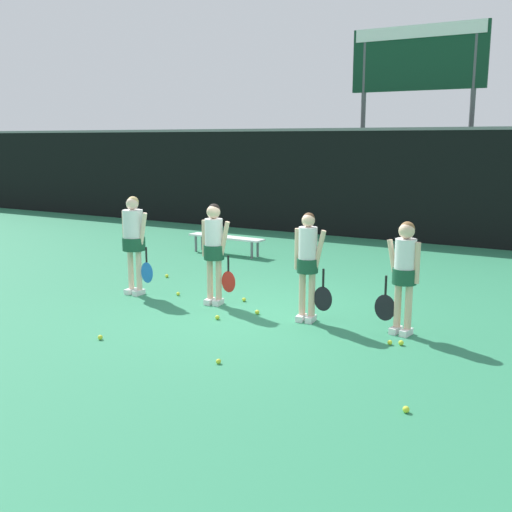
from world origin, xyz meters
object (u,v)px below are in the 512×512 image
object	(u,v)px
tennis_ball_3	(390,342)
tennis_ball_7	(167,276)
bench_courtside	(226,239)
tennis_ball_6	(401,343)
player_0	(134,236)
tennis_ball_10	(381,308)
tennis_ball_9	(100,337)
tennis_ball_0	(406,409)
tennis_ball_5	(217,317)
player_2	(308,259)
tennis_ball_4	(244,300)
player_1	(214,245)
tennis_ball_8	(178,294)
player_3	(404,269)
tennis_ball_11	(257,312)
scoreboard	(417,73)
tennis_ball_2	(218,361)

from	to	relation	value
tennis_ball_3	tennis_ball_7	xyz separation A→B (m)	(-5.10, 1.71, 0.00)
bench_courtside	tennis_ball_6	size ratio (longest dim) A/B	28.78
player_0	tennis_ball_10	bearing A→B (deg)	16.61
tennis_ball_9	tennis_ball_0	bearing A→B (deg)	-2.00
tennis_ball_3	tennis_ball_5	world-z (taller)	tennis_ball_5
player_2	tennis_ball_4	xyz separation A→B (m)	(-1.40, 0.48, -0.93)
tennis_ball_9	tennis_ball_10	world-z (taller)	tennis_ball_10
tennis_ball_0	tennis_ball_7	bearing A→B (deg)	148.18
player_2	tennis_ball_9	bearing A→B (deg)	-138.43
player_0	player_1	bearing A→B (deg)	6.13
tennis_ball_5	tennis_ball_8	world-z (taller)	tennis_ball_5
player_3	tennis_ball_7	world-z (taller)	player_3
tennis_ball_10	tennis_ball_0	bearing A→B (deg)	-68.37
tennis_ball_0	tennis_ball_9	size ratio (longest dim) A/B	1.02
tennis_ball_7	tennis_ball_8	distance (m)	1.46
player_2	tennis_ball_6	distance (m)	1.87
bench_courtside	tennis_ball_6	xyz separation A→B (m)	(5.53, -4.36, -0.34)
bench_courtside	player_0	bearing A→B (deg)	-77.95
tennis_ball_7	tennis_ball_11	bearing A→B (deg)	-25.38
tennis_ball_8	tennis_ball_11	bearing A→B (deg)	-10.07
player_3	tennis_ball_6	size ratio (longest dim) A/B	22.89
player_1	tennis_ball_10	size ratio (longest dim) A/B	24.05
player_1	tennis_ball_3	xyz separation A→B (m)	(3.19, -0.56, -0.97)
tennis_ball_5	tennis_ball_6	size ratio (longest dim) A/B	0.99
tennis_ball_7	scoreboard	bearing A→B (deg)	72.52
tennis_ball_11	bench_courtside	bearing A→B (deg)	127.71
tennis_ball_3	tennis_ball_4	size ratio (longest dim) A/B	0.98
tennis_ball_8	tennis_ball_2	bearing A→B (deg)	-44.96
bench_courtside	tennis_ball_0	distance (m)	8.83
player_2	tennis_ball_3	bearing A→B (deg)	-21.86
tennis_ball_7	tennis_ball_11	size ratio (longest dim) A/B	0.98
tennis_ball_6	tennis_ball_11	distance (m)	2.42
tennis_ball_2	tennis_ball_7	size ratio (longest dim) A/B	0.92
tennis_ball_6	player_3	bearing A→B (deg)	105.88
player_2	tennis_ball_11	xyz separation A→B (m)	(-0.83, -0.08, -0.93)
tennis_ball_6	tennis_ball_4	bearing A→B (deg)	163.69
tennis_ball_4	scoreboard	bearing A→B (deg)	87.74
player_3	tennis_ball_2	distance (m)	2.95
tennis_ball_0	tennis_ball_11	distance (m)	3.79
tennis_ball_10	tennis_ball_11	bearing A→B (deg)	-143.58
tennis_ball_11	player_0	bearing A→B (deg)	178.97
tennis_ball_3	tennis_ball_10	size ratio (longest dim) A/B	0.93
tennis_ball_11	tennis_ball_6	bearing A→B (deg)	-7.45
player_0	player_1	size ratio (longest dim) A/B	1.03
tennis_ball_4	player_3	bearing A→B (deg)	-7.57
scoreboard	tennis_ball_11	size ratio (longest dim) A/B	82.25
tennis_ball_7	tennis_ball_8	bearing A→B (deg)	-44.51
scoreboard	tennis_ball_2	world-z (taller)	scoreboard
tennis_ball_7	tennis_ball_10	xyz separation A→B (m)	(4.47, -0.14, 0.00)
player_1	bench_courtside	bearing A→B (deg)	111.88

